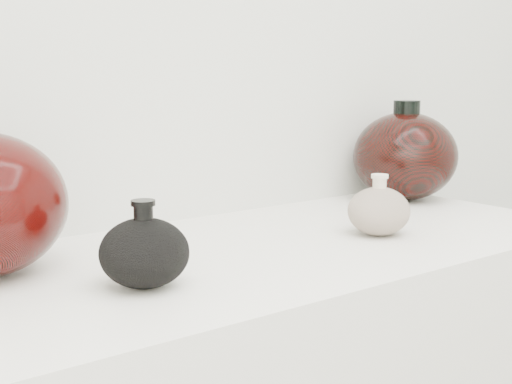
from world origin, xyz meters
TOP-DOWN VIEW (x-y plane):
  - black_gourd_vase at (-0.23, 0.88)m, footprint 0.13×0.13m
  - cream_gourd_vase at (0.23, 0.89)m, footprint 0.12×0.12m
  - right_round_pot at (0.51, 1.09)m, footprint 0.27×0.27m

SIDE VIEW (x-z plane):
  - cream_gourd_vase at x=0.23m, z-range 0.89..0.99m
  - black_gourd_vase at x=-0.23m, z-range 0.89..1.00m
  - right_round_pot at x=0.51m, z-range 0.89..1.10m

